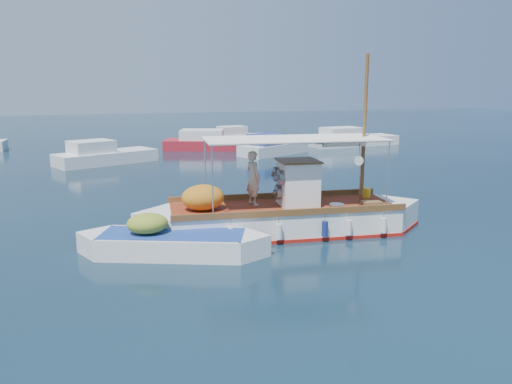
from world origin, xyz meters
name	(u,v)px	position (x,y,z in m)	size (l,w,h in m)	color
ground	(295,224)	(0.00, 0.00, 0.00)	(160.00, 160.00, 0.00)	black
fishing_caique	(281,216)	(-0.85, -0.78, 0.57)	(10.38, 3.76, 6.37)	white
dinghy	(171,245)	(-4.95, -1.97, 0.31)	(5.63, 3.20, 1.48)	white
bg_boat_nw	(103,156)	(-6.39, 17.77, 0.49)	(6.97, 4.84, 1.80)	silver
bg_boat_n	(215,143)	(2.49, 22.97, 0.49)	(9.02, 5.40, 1.80)	#A51B27
bg_boat_ne	(272,148)	(5.89, 18.56, 0.49)	(6.13, 4.70, 1.80)	silver
bg_boat_e	(350,140)	(14.34, 21.88, 0.49)	(8.33, 3.56, 1.80)	silver
bg_boat_far_n	(239,138)	(5.49, 26.11, 0.49)	(6.04, 2.93, 1.80)	silver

